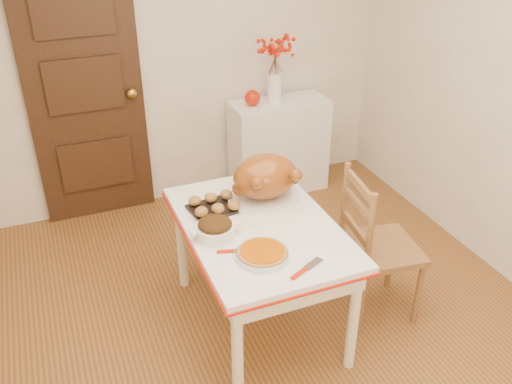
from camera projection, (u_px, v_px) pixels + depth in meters
name	position (u px, v px, depth m)	size (l,w,h in m)	color
floor	(276.00, 349.00, 3.26)	(3.50, 4.00, 0.00)	brown
wall_back	(173.00, 52.00, 4.25)	(3.50, 0.00, 2.50)	#EFE2CE
door_back	(85.00, 92.00, 4.10)	(0.85, 0.06, 2.06)	black
sideboard	(279.00, 146.00, 4.76)	(0.81, 0.36, 0.81)	white
kitchen_table	(259.00, 275.00, 3.29)	(0.83, 1.21, 0.72)	white
chair_oak	(382.00, 245.00, 3.33)	(0.43, 0.43, 0.97)	brown
berry_vase	(275.00, 72.00, 4.41)	(0.26, 0.26, 0.51)	white
apple	(252.00, 98.00, 4.44)	(0.13, 0.13, 0.13)	#BC1C06
turkey_platter	(265.00, 179.00, 3.27)	(0.46, 0.36, 0.29)	#8E4616
pumpkin_pie	(262.00, 253.00, 2.82)	(0.27, 0.27, 0.06)	#AE4D00
stuffing_dish	(215.00, 228.00, 2.97)	(0.28, 0.22, 0.11)	#47290B
rolls_tray	(214.00, 204.00, 3.22)	(0.28, 0.22, 0.08)	olive
pie_server	(307.00, 268.00, 2.75)	(0.23, 0.07, 0.01)	silver
carving_knife	(240.00, 250.00, 2.88)	(0.24, 0.06, 0.01)	silver
drinking_glass	(245.00, 178.00, 3.45)	(0.07, 0.07, 0.12)	white
shaker_pair	(272.00, 169.00, 3.58)	(0.10, 0.04, 0.09)	white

